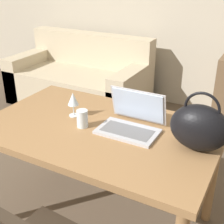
{
  "coord_description": "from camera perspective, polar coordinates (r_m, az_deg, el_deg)",
  "views": [
    {
      "loc": [
        0.78,
        -0.53,
        1.59
      ],
      "look_at": [
        0.04,
        0.85,
        0.84
      ],
      "focal_mm": 50.0,
      "sensor_mm": 36.0,
      "label": 1
    }
  ],
  "objects": [
    {
      "name": "dining_table",
      "position": [
        1.86,
        -2.38,
        -5.1
      ],
      "size": [
        1.37,
        0.85,
        0.72
      ],
      "color": "olive",
      "rests_on": "ground_plane"
    },
    {
      "name": "couch",
      "position": [
        3.87,
        -5.83,
        5.67
      ],
      "size": [
        1.64,
        0.84,
        0.82
      ],
      "color": "#C1B293",
      "rests_on": "ground_plane"
    },
    {
      "name": "laptop",
      "position": [
        1.79,
        3.79,
        -1.28
      ],
      "size": [
        0.34,
        0.27,
        0.22
      ],
      "color": "#ADADB2",
      "rests_on": "dining_table"
    },
    {
      "name": "drinking_glass",
      "position": [
        1.82,
        -5.45,
        -1.2
      ],
      "size": [
        0.07,
        0.07,
        0.1
      ],
      "color": "silver",
      "rests_on": "dining_table"
    },
    {
      "name": "wine_glass",
      "position": [
        1.93,
        -7.13,
        2.21
      ],
      "size": [
        0.07,
        0.07,
        0.16
      ],
      "color": "silver",
      "rests_on": "dining_table"
    },
    {
      "name": "handbag",
      "position": [
        1.62,
        15.7,
        -2.69
      ],
      "size": [
        0.3,
        0.18,
        0.32
      ],
      "color": "black",
      "rests_on": "dining_table"
    }
  ]
}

